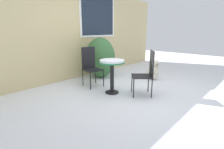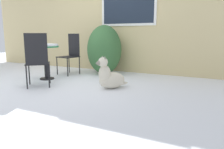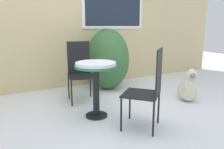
% 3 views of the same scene
% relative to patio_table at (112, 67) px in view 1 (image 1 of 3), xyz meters
% --- Properties ---
extents(ground_plane, '(16.00, 16.00, 0.00)m').
position_rel_patio_table_xyz_m(ground_plane, '(0.35, -0.43, -0.63)').
color(ground_plane, white).
extents(house_wall, '(8.00, 0.10, 2.65)m').
position_rel_patio_table_xyz_m(house_wall, '(0.42, 1.77, 0.73)').
color(house_wall, '#D1BC84').
rests_on(house_wall, ground_plane).
extents(shrub_left, '(0.84, 0.96, 1.24)m').
position_rel_patio_table_xyz_m(shrub_left, '(0.82, 1.22, -0.01)').
color(shrub_left, '#386638').
rests_on(shrub_left, ground_plane).
extents(patio_table, '(0.58, 0.58, 0.79)m').
position_rel_patio_table_xyz_m(patio_table, '(0.00, 0.00, 0.00)').
color(patio_table, black).
rests_on(patio_table, ground_plane).
extents(patio_chair_near_table, '(0.50, 0.50, 1.02)m').
position_rel_patio_table_xyz_m(patio_chair_near_table, '(0.07, 0.81, -0.09)').
color(patio_chair_near_table, black).
rests_on(patio_chair_near_table, ground_plane).
extents(patio_chair_far_side, '(0.61, 0.61, 1.02)m').
position_rel_patio_table_xyz_m(patio_chair_far_side, '(0.41, -0.65, -0.09)').
color(patio_chair_far_side, black).
rests_on(patio_chair_far_side, ground_plane).
extents(dog, '(0.55, 0.63, 0.61)m').
position_rel_patio_table_xyz_m(dog, '(1.68, -0.14, -0.42)').
color(dog, beige).
rests_on(dog, ground_plane).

